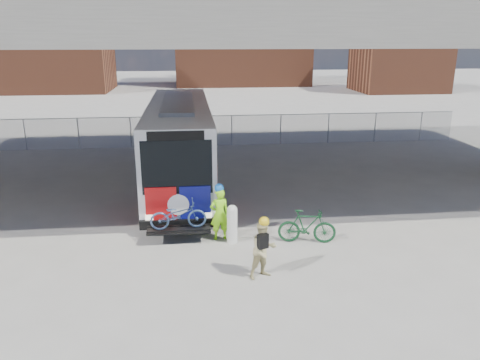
{
  "coord_description": "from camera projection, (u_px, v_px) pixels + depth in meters",
  "views": [
    {
      "loc": [
        -1.59,
        -15.77,
        6.26
      ],
      "look_at": [
        0.11,
        -0.55,
        1.6
      ],
      "focal_mm": 35.0,
      "sensor_mm": 36.0,
      "label": 1
    }
  ],
  "objects": [
    {
      "name": "cyclist_hivis",
      "position": [
        219.0,
        213.0,
        14.95
      ],
      "size": [
        0.7,
        0.54,
        1.89
      ],
      "rotation": [
        0.0,
        0.0,
        3.37
      ],
      "color": "#96FF1A",
      "rests_on": "ground"
    },
    {
      "name": "bike_parked",
      "position": [
        307.0,
        226.0,
        14.79
      ],
      "size": [
        1.9,
        0.86,
        1.1
      ],
      "primitive_type": "imported",
      "rotation": [
        0.0,
        0.0,
        1.38
      ],
      "color": "#164625",
      "rests_on": "ground"
    },
    {
      "name": "bollard",
      "position": [
        232.0,
        223.0,
        14.76
      ],
      "size": [
        0.33,
        0.33,
        1.26
      ],
      "color": "silver",
      "rests_on": "ground"
    },
    {
      "name": "ground",
      "position": [
        235.0,
        218.0,
        16.99
      ],
      "size": [
        160.0,
        160.0,
        0.0
      ],
      "primitive_type": "plane",
      "color": "#9E9991",
      "rests_on": "ground"
    },
    {
      "name": "bus",
      "position": [
        180.0,
        136.0,
        20.58
      ],
      "size": [
        2.67,
        12.93,
        3.69
      ],
      "color": "silver",
      "rests_on": "ground"
    },
    {
      "name": "chainlink_fence",
      "position": [
        215.0,
        122.0,
        27.99
      ],
      "size": [
        30.0,
        0.06,
        30.0
      ],
      "color": "gray",
      "rests_on": "ground"
    },
    {
      "name": "overpass",
      "position": [
        225.0,
        31.0,
        18.89
      ],
      "size": [
        40.0,
        16.0,
        7.95
      ],
      "color": "#605E59",
      "rests_on": "ground"
    },
    {
      "name": "brick_buildings",
      "position": [
        208.0,
        45.0,
        61.4
      ],
      "size": [
        54.0,
        22.0,
        12.0
      ],
      "color": "brown",
      "rests_on": "ground"
    },
    {
      "name": "cyclist_tan",
      "position": [
        264.0,
        249.0,
        12.54
      ],
      "size": [
        0.95,
        0.86,
        1.76
      ],
      "rotation": [
        0.0,
        0.0,
        0.39
      ],
      "color": "#C6B97F",
      "rests_on": "ground"
    }
  ]
}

